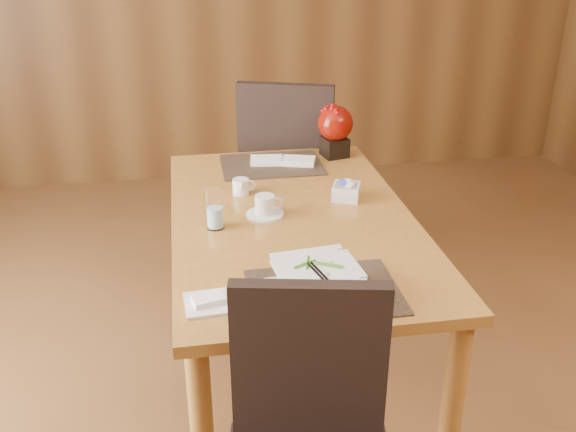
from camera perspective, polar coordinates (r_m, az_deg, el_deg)
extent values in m
cube|color=#A26C2D|center=(2.42, 0.40, -0.43)|extent=(0.90, 1.50, 0.04)
cylinder|color=#A26C2D|center=(3.18, -8.74, -1.75)|extent=(0.07, 0.07, 0.71)
cylinder|color=#A26C2D|center=(2.18, 14.32, -16.52)|extent=(0.07, 0.07, 0.71)
cylinder|color=#A26C2D|center=(3.27, 5.04, -0.74)|extent=(0.07, 0.07, 0.71)
cube|color=black|center=(1.94, 3.22, -6.74)|extent=(0.45, 0.33, 0.01)
cube|color=black|center=(2.91, -1.47, 4.58)|extent=(0.45, 0.33, 0.01)
cube|color=silver|center=(1.90, 2.59, -7.22)|extent=(0.29, 0.29, 0.01)
cube|color=silver|center=(1.88, 2.62, -5.94)|extent=(0.21, 0.21, 0.09)
cylinder|color=tan|center=(1.88, 2.62, -5.88)|extent=(0.17, 0.17, 0.07)
cylinder|color=silver|center=(2.42, -2.05, 0.17)|extent=(0.14, 0.14, 0.01)
cylinder|color=silver|center=(2.40, -2.07, 1.04)|extent=(0.08, 0.08, 0.07)
cylinder|color=black|center=(2.39, -2.08, 1.71)|extent=(0.07, 0.07, 0.01)
cylinder|color=white|center=(2.31, -6.52, 0.62)|extent=(0.07, 0.07, 0.15)
cube|color=silver|center=(2.56, 5.20, 2.17)|extent=(0.13, 0.13, 0.06)
cube|color=black|center=(3.02, 4.16, 6.15)|extent=(0.13, 0.13, 0.09)
sphere|color=maroon|center=(2.99, 4.23, 8.21)|extent=(0.16, 0.16, 0.16)
cube|color=silver|center=(1.89, -7.08, -7.70)|extent=(0.15, 0.15, 0.01)
cube|color=black|center=(1.75, 1.89, -12.72)|extent=(0.42, 0.13, 0.47)
cube|color=black|center=(3.48, 0.36, 3.43)|extent=(0.62, 0.62, 0.06)
cube|color=black|center=(3.17, -0.26, 6.98)|extent=(0.46, 0.20, 0.53)
cylinder|color=black|center=(3.74, 3.89, 0.65)|extent=(0.04, 0.04, 0.46)
cylinder|color=black|center=(3.38, 3.22, -2.16)|extent=(0.04, 0.04, 0.46)
cylinder|color=black|center=(3.79, -2.21, 1.05)|extent=(0.04, 0.04, 0.46)
cylinder|color=black|center=(3.44, -3.52, -1.67)|extent=(0.04, 0.04, 0.46)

